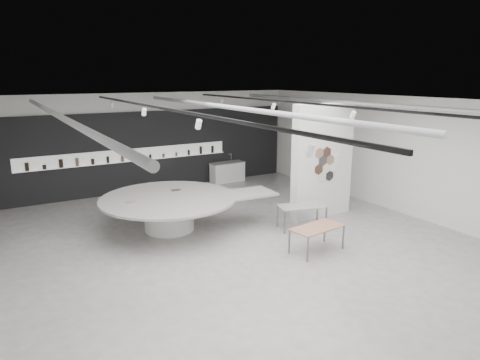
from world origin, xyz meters
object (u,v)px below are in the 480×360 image
kitchen_counter (227,172)px  partition_column (322,161)px  sample_table_wood (317,229)px  sample_table_stone (302,208)px  display_island (172,208)px

kitchen_counter → partition_column: bearing=-87.9°
partition_column → kitchen_counter: 5.73m
sample_table_wood → kitchen_counter: (1.61, 7.75, -0.19)m
partition_column → kitchen_counter: bearing=94.2°
partition_column → sample_table_stone: 1.85m
kitchen_counter → display_island: bearing=-136.2°
partition_column → display_island: bearing=165.9°
partition_column → sample_table_wood: (-2.02, -2.21, -1.19)m
partition_column → sample_table_stone: bearing=-152.9°
partition_column → kitchen_counter: partition_column is taller
display_island → sample_table_stone: display_island is taller
sample_table_wood → partition_column: bearing=47.6°
display_island → sample_table_stone: 3.82m
sample_table_stone → kitchen_counter: size_ratio=0.99×
sample_table_wood → kitchen_counter: 7.92m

